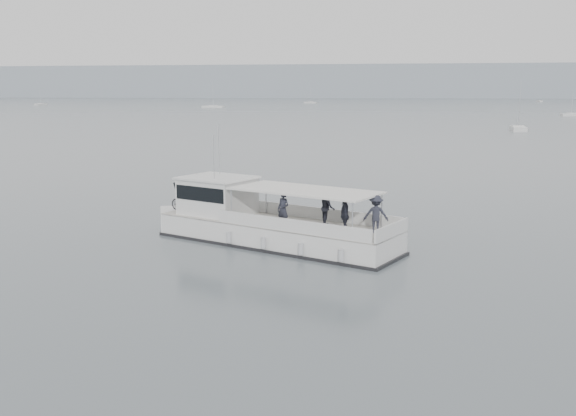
# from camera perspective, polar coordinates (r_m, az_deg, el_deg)

# --- Properties ---
(ground) EXTENTS (1400.00, 1400.00, 0.00)m
(ground) POSITION_cam_1_polar(r_m,az_deg,el_deg) (28.13, -11.18, -3.13)
(ground) COLOR #515A60
(ground) RESTS_ON ground
(headland) EXTENTS (1400.00, 90.00, 28.00)m
(headland) POSITION_cam_1_polar(r_m,az_deg,el_deg) (585.74, 8.37, 11.04)
(headland) COLOR #939EA8
(headland) RESTS_ON ground
(tour_boat) EXTENTS (11.80, 7.23, 5.15)m
(tour_boat) POSITION_cam_1_polar(r_m,az_deg,el_deg) (27.91, -2.84, -1.27)
(tour_boat) COLOR white
(tour_boat) RESTS_ON ground
(moored_fleet) EXTENTS (456.43, 321.81, 10.01)m
(moored_fleet) POSITION_cam_1_polar(r_m,az_deg,el_deg) (225.76, -3.89, 8.83)
(moored_fleet) COLOR white
(moored_fleet) RESTS_ON ground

